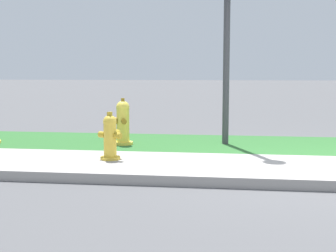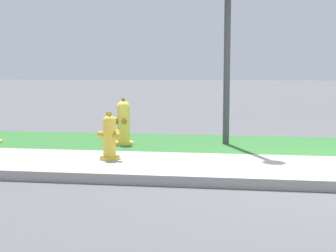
% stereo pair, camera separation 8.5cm
% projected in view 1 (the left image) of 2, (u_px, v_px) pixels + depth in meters
% --- Properties ---
extents(ground_plane, '(120.00, 120.00, 0.00)m').
position_uv_depth(ground_plane, '(326.00, 170.00, 5.95)').
color(ground_plane, '#515154').
extents(sidewalk_pavement, '(18.00, 1.94, 0.01)m').
position_uv_depth(sidewalk_pavement, '(326.00, 170.00, 5.95)').
color(sidewalk_pavement, '#9E9993').
rests_on(sidewalk_pavement, ground).
extents(grass_verge, '(18.00, 2.09, 0.01)m').
position_uv_depth(grass_verge, '(302.00, 145.00, 7.94)').
color(grass_verge, '#2D662D').
rests_on(grass_verge, ground).
extents(fire_hydrant_across_street, '(0.37, 0.34, 0.68)m').
position_uv_depth(fire_hydrant_across_street, '(110.00, 137.00, 6.58)').
color(fire_hydrant_across_street, gold).
rests_on(fire_hydrant_across_street, ground).
extents(fire_hydrant_mid_block, '(0.38, 0.40, 0.80)m').
position_uv_depth(fire_hydrant_mid_block, '(123.00, 122.00, 7.96)').
color(fire_hydrant_mid_block, yellow).
rests_on(fire_hydrant_mid_block, ground).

